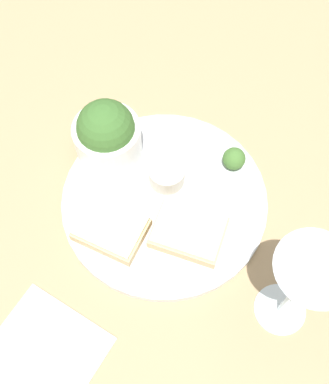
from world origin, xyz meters
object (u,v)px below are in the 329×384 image
(sauce_ramekin, at_px, (167,174))
(cheese_toast_near, at_px, (189,232))
(cheese_toast_far, at_px, (111,229))
(salad_bowl, at_px, (107,134))
(wine_glass, at_px, (304,281))
(napkin, at_px, (45,351))

(sauce_ramekin, height_order, cheese_toast_near, sauce_ramekin)
(sauce_ramekin, height_order, cheese_toast_far, sauce_ramekin)
(cheese_toast_near, bearing_deg, sauce_ramekin, 114.35)
(salad_bowl, distance_m, wine_glass, 0.36)
(salad_bowl, xyz_separation_m, cheese_toast_far, (0.02, -0.14, -0.04))
(cheese_toast_near, bearing_deg, cheese_toast_far, -176.07)
(cheese_toast_far, xyz_separation_m, napkin, (-0.06, -0.17, -0.02))
(salad_bowl, distance_m, sauce_ramekin, 0.11)
(salad_bowl, xyz_separation_m, napkin, (-0.04, -0.31, -0.06))
(sauce_ramekin, bearing_deg, salad_bowl, 156.73)
(salad_bowl, bearing_deg, sauce_ramekin, -23.27)
(sauce_ramekin, xyz_separation_m, wine_glass, (0.17, -0.18, 0.10))
(sauce_ramekin, distance_m, napkin, 0.30)
(sauce_ramekin, xyz_separation_m, cheese_toast_near, (0.04, -0.09, -0.00))
(cheese_toast_near, distance_m, napkin, 0.25)
(cheese_toast_far, bearing_deg, salad_bowl, 100.23)
(napkin, bearing_deg, wine_glass, 16.20)
(sauce_ramekin, height_order, wine_glass, wine_glass)
(napkin, bearing_deg, sauce_ramekin, 63.58)
(salad_bowl, xyz_separation_m, wine_glass, (0.27, -0.22, 0.07))
(cheese_toast_far, bearing_deg, napkin, -109.74)
(cheese_toast_near, relative_size, cheese_toast_far, 1.01)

